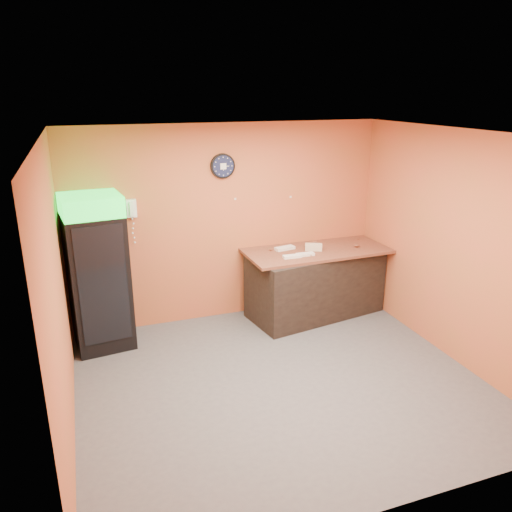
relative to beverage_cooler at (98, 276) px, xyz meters
name	(u,v)px	position (x,y,z in m)	size (l,w,h in m)	color
floor	(280,382)	(1.86, -1.61, -0.98)	(4.50, 4.50, 0.00)	#47474C
back_wall	(229,223)	(1.86, 0.39, 0.42)	(4.50, 0.02, 2.80)	#C35437
left_wall	(57,296)	(-0.39, -1.61, 0.42)	(0.02, 4.00, 2.80)	#C35437
right_wall	(454,247)	(4.11, -1.61, 0.42)	(0.02, 4.00, 2.80)	#C35437
ceiling	(285,134)	(1.86, -1.61, 1.82)	(4.50, 4.00, 0.02)	white
beverage_cooler	(98,276)	(0.00, 0.00, 0.00)	(0.78, 0.79, 2.01)	black
prep_counter	(315,283)	(3.05, -0.04, -0.50)	(1.95, 0.87, 0.97)	black
wall_clock	(223,166)	(1.78, 0.37, 1.24)	(0.34, 0.06, 0.34)	black
wall_phone	(131,208)	(0.51, 0.34, 0.75)	(0.13, 0.11, 0.24)	white
butcher_paper	(317,251)	(3.05, -0.04, 0.01)	(2.08, 0.94, 0.04)	brown
sub_roll_stack	(314,247)	(2.98, -0.07, 0.08)	(0.25, 0.18, 0.10)	beige
wrapped_sandwich_left	(292,256)	(2.56, -0.26, 0.05)	(0.25, 0.10, 0.04)	silver
wrapped_sandwich_mid	(305,254)	(2.77, -0.24, 0.05)	(0.25, 0.10, 0.04)	silver
wrapped_sandwich_right	(285,248)	(2.61, 0.11, 0.05)	(0.29, 0.12, 0.04)	silver
kitchen_tool	(315,244)	(3.10, 0.13, 0.06)	(0.07, 0.07, 0.07)	silver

